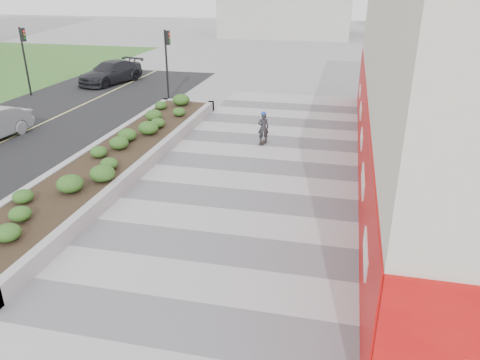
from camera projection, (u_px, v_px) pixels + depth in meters
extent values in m
plane|color=gray|center=(194.00, 286.00, 11.46)|extent=(160.00, 160.00, 0.00)
cube|color=#A8A8AD|center=(224.00, 227.00, 14.14)|extent=(8.00, 36.00, 0.01)
cube|color=beige|center=(458.00, 68.00, 16.49)|extent=(6.00, 24.00, 8.00)
cube|color=red|center=(363.00, 131.00, 18.09)|extent=(0.12, 24.00, 3.00)
cube|color=#9E9EA0|center=(188.00, 105.00, 26.65)|extent=(3.00, 0.30, 0.55)
cube|color=#9E9EA0|center=(86.00, 156.00, 19.01)|extent=(0.30, 18.00, 0.55)
cube|color=#9E9EA0|center=(148.00, 161.00, 18.46)|extent=(0.30, 18.00, 0.55)
cube|color=#2D2116|center=(117.00, 159.00, 18.74)|extent=(2.40, 17.40, 0.50)
cylinder|color=black|center=(167.00, 66.00, 27.77)|extent=(0.12, 0.12, 4.20)
cube|color=black|center=(168.00, 38.00, 27.08)|extent=(0.18, 0.28, 0.80)
cylinder|color=black|center=(25.00, 62.00, 29.20)|extent=(0.12, 0.12, 4.20)
cube|color=black|center=(23.00, 35.00, 28.51)|extent=(0.18, 0.28, 0.80)
cylinder|color=#595654|center=(241.00, 229.00, 14.04)|extent=(0.44, 0.44, 0.01)
cube|color=black|center=(263.00, 142.00, 21.25)|extent=(0.30, 0.74, 0.02)
imported|color=#232327|center=(263.00, 128.00, 20.97)|extent=(0.56, 0.43, 1.36)
sphere|color=#173AC6|center=(264.00, 114.00, 20.72)|extent=(0.23, 0.23, 0.23)
imported|color=black|center=(111.00, 72.00, 33.24)|extent=(3.47, 5.64, 1.53)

